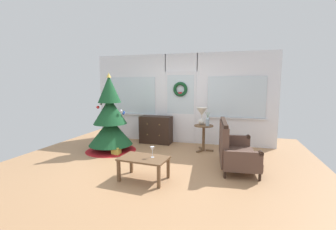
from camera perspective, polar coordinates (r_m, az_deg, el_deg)
The scene contains 11 objects.
ground_plane at distance 4.95m, azimuth -2.36°, elevation -12.36°, with size 6.76×6.76×0.00m, color #AD7F56.
back_wall_with_door at distance 6.67m, azimuth 3.21°, elevation 4.09°, with size 5.20×0.19×2.55m.
christmas_tree at distance 6.03m, azimuth -14.07°, elevation -1.63°, with size 1.28×1.28×1.97m.
dresser_cabinet at distance 6.69m, azimuth -2.98°, elevation -3.63°, with size 0.91×0.46×0.78m.
settee_sofa at distance 4.94m, azimuth 15.76°, elevation -8.08°, with size 0.84×1.45×0.96m.
side_table at distance 5.93m, azimuth 8.79°, elevation -4.32°, with size 0.50×0.48×0.66m.
table_lamp at distance 5.90m, azimuth 8.36°, elevation 0.31°, with size 0.28×0.28×0.44m.
flower_vase at distance 5.80m, azimuth 9.76°, elevation -1.51°, with size 0.11×0.10×0.35m.
coffee_table at distance 4.18m, azimuth -6.00°, elevation -11.18°, with size 0.88×0.59×0.41m.
wine_glass at distance 4.11m, azimuth -3.89°, elevation -8.51°, with size 0.08×0.08×0.20m.
gift_box at distance 5.77m, azimuth -12.67°, elevation -8.64°, with size 0.19×0.17×0.19m, color #D8C64C.
Camera 1 is at (1.47, -4.41, 1.68)m, focal length 24.67 mm.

